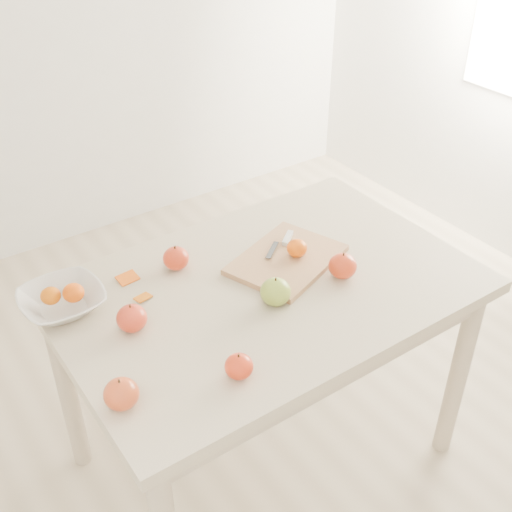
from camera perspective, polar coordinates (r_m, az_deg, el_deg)
ground at (r=2.39m, az=0.72°, el=-17.01°), size 3.50×3.50×0.00m
table at (r=1.92m, az=0.85°, el=-4.85°), size 1.20×0.80×0.75m
cutting_board at (r=1.95m, az=2.74°, el=-0.32°), size 0.40×0.35×0.02m
board_tangerine at (r=1.94m, az=3.66°, el=0.71°), size 0.06×0.06×0.05m
fruit_bowl at (r=1.83m, az=-16.83°, el=-3.87°), size 0.23×0.23×0.06m
bowl_tangerine_near at (r=1.82m, az=-17.79°, el=-3.38°), size 0.05×0.05×0.05m
bowl_tangerine_far at (r=1.81m, az=-15.92°, el=-3.16°), size 0.06×0.06×0.05m
orange_peel_a at (r=1.91m, az=-11.33°, el=-2.03°), size 0.06×0.05×0.01m
orange_peel_b at (r=1.83m, az=-10.01°, el=-3.70°), size 0.05×0.04×0.01m
paring_knife at (r=2.01m, az=2.61°, el=1.43°), size 0.16×0.09×0.01m
apple_green at (r=1.77m, az=1.74°, el=-3.20°), size 0.09×0.09×0.08m
apple_red_e at (r=1.89m, az=7.70°, el=-0.88°), size 0.08×0.08×0.08m
apple_red_d at (r=1.52m, az=-11.88°, el=-11.91°), size 0.08×0.08×0.07m
apple_red_b at (r=1.71m, az=-10.99°, el=-5.45°), size 0.08×0.08×0.07m
apple_red_a at (r=1.92m, az=-7.13°, el=-0.20°), size 0.08×0.08×0.07m
apple_red_c at (r=1.56m, az=-1.53°, el=-9.79°), size 0.07×0.07×0.06m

